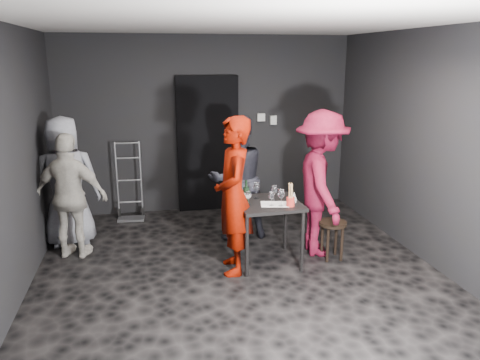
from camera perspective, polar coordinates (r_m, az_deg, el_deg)
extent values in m
cube|color=black|center=(5.34, -0.01, -11.58)|extent=(4.50, 5.00, 0.02)
cube|color=silver|center=(4.79, -0.01, 18.74)|extent=(4.50, 5.00, 0.02)
cube|color=black|center=(7.32, -4.04, 6.74)|extent=(4.50, 0.04, 2.70)
cube|color=black|center=(2.60, 11.48, -8.67)|extent=(4.50, 0.04, 2.70)
cube|color=black|center=(4.95, -26.41, 1.34)|extent=(0.04, 5.00, 2.70)
cube|color=black|center=(5.78, 22.46, 3.49)|extent=(0.04, 5.00, 2.70)
cube|color=black|center=(7.31, -3.94, 4.35)|extent=(0.95, 0.10, 2.10)
cube|color=#B7B7B2|center=(7.42, 2.57, 7.65)|extent=(0.12, 0.06, 0.12)
cube|color=#B7B7B2|center=(7.47, 4.07, 7.30)|extent=(0.10, 0.06, 0.14)
cylinder|color=#B2B2B7|center=(7.19, -14.77, -0.10)|extent=(0.03, 0.03, 1.17)
cylinder|color=#B2B2B7|center=(7.18, -11.98, 0.04)|extent=(0.03, 0.03, 1.17)
cube|color=#B2B2B7|center=(7.23, -13.13, -4.61)|extent=(0.39, 0.21, 0.03)
cylinder|color=black|center=(7.36, -14.50, -3.83)|extent=(0.04, 0.16, 0.16)
cylinder|color=black|center=(7.35, -11.77, -3.69)|extent=(0.04, 0.16, 0.16)
cube|color=black|center=(5.41, 3.42, -2.88)|extent=(0.72, 0.72, 0.04)
cylinder|color=black|center=(5.18, 0.84, -8.11)|extent=(0.04, 0.04, 0.71)
cylinder|color=black|center=(5.34, 7.61, -7.50)|extent=(0.04, 0.04, 0.71)
cylinder|color=black|center=(5.76, -0.56, -5.69)|extent=(0.04, 0.04, 0.71)
cylinder|color=black|center=(5.91, 5.56, -5.22)|extent=(0.04, 0.04, 0.71)
cylinder|color=black|center=(5.70, 11.25, -5.19)|extent=(0.33, 0.33, 0.04)
cylinder|color=black|center=(5.90, 11.60, -7.07)|extent=(0.04, 0.04, 0.41)
cylinder|color=black|center=(5.83, 9.98, -7.24)|extent=(0.04, 0.04, 0.41)
cylinder|color=black|center=(5.68, 10.64, -7.89)|extent=(0.04, 0.04, 0.41)
cylinder|color=black|center=(5.75, 12.31, -7.71)|extent=(0.04, 0.04, 0.41)
imported|color=#760D00|center=(5.11, -0.81, -0.30)|extent=(0.55, 0.79, 2.08)
imported|color=#22222B|center=(6.11, -0.30, 0.90)|extent=(0.96, 0.67, 1.81)
imported|color=maroon|center=(5.69, 9.94, 1.14)|extent=(0.78, 1.42, 2.10)
imported|color=beige|center=(5.92, -19.92, -1.77)|extent=(1.00, 0.70, 1.55)
imported|color=gray|center=(6.29, -20.50, 0.66)|extent=(0.98, 0.63, 1.87)
cube|color=white|center=(5.32, 4.32, -2.95)|extent=(0.36, 0.28, 0.00)
cylinder|color=black|center=(5.29, 0.75, -1.92)|extent=(0.07, 0.07, 0.20)
cylinder|color=black|center=(5.25, 0.76, -0.46)|extent=(0.03, 0.03, 0.08)
cylinder|color=white|center=(5.28, 0.75, -1.83)|extent=(0.07, 0.07, 0.06)
cylinder|color=red|center=(5.26, 6.17, -2.66)|extent=(0.09, 0.09, 0.10)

